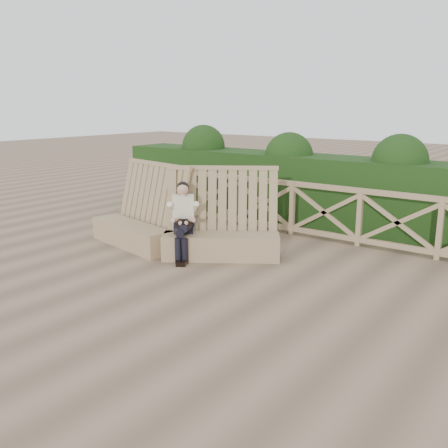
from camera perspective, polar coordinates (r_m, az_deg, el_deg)
The scene contains 5 objects.
ground at distance 7.20m, azimuth -1.17°, elevation -7.72°, with size 60.00×60.00×0.00m, color brown.
bench at distance 9.06m, azimuth -5.43°, elevation -0.68°, with size 3.81×1.78×1.56m.
woman at distance 8.57m, azimuth -4.72°, elevation 0.72°, with size 0.69×0.79×1.32m.
guardrail at distance 9.92m, azimuth 11.37°, elevation 1.33°, with size 10.10×0.09×1.10m.
hedge at distance 10.96m, azimuth 14.15°, elevation 3.39°, with size 12.00×1.20×1.50m, color black.
Camera 1 is at (4.14, -5.28, 2.62)m, focal length 40.00 mm.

